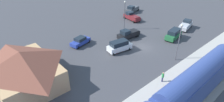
{
  "coord_description": "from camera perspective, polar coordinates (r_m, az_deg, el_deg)",
  "views": [
    {
      "loc": [
        -20.69,
        26.88,
        18.11
      ],
      "look_at": [
        1.66,
        6.95,
        1.0
      ],
      "focal_mm": 29.36,
      "sensor_mm": 36.0,
      "label": 1
    }
  ],
  "objects": [
    {
      "name": "pickup_silver",
      "position": [
        49.88,
        21.99,
        7.52
      ],
      "size": [
        3.09,
        5.7,
        2.14
      ],
      "color": "silver",
      "rests_on": "ground"
    },
    {
      "name": "pickup_charcoal",
      "position": [
        59.52,
        6.35,
        12.89
      ],
      "size": [
        3.17,
        5.71,
        2.14
      ],
      "color": "#47494F",
      "rests_on": "ground"
    },
    {
      "name": "light_pole_near_platform",
      "position": [
        33.61,
        20.28,
        3.85
      ],
      "size": [
        0.44,
        0.44,
        7.0
      ],
      "color": "#515156",
      "rests_on": "ground"
    },
    {
      "name": "sedan_blue",
      "position": [
        38.99,
        -9.83,
        3.05
      ],
      "size": [
        2.87,
        4.81,
        1.74
      ],
      "color": "#283D9E",
      "rests_on": "ground"
    },
    {
      "name": "suv_green",
      "position": [
        43.2,
        18.67,
        5.0
      ],
      "size": [
        2.69,
        5.14,
        2.22
      ],
      "color": "#236638",
      "rests_on": "ground"
    },
    {
      "name": "ground_plane",
      "position": [
        38.45,
        9.42,
        1.21
      ],
      "size": [
        200.0,
        200.0,
        0.0
      ],
      "primitive_type": "plane",
      "color": "#424247"
    },
    {
      "name": "pickup_black",
      "position": [
        41.51,
        5.09,
        5.32
      ],
      "size": [
        2.35,
        5.53,
        2.14
      ],
      "color": "black",
      "rests_on": "ground"
    },
    {
      "name": "suv_white",
      "position": [
        36.02,
        2.32,
        1.62
      ],
      "size": [
        2.7,
        5.15,
        2.22
      ],
      "color": "white",
      "rests_on": "ground"
    },
    {
      "name": "railway_track",
      "position": [
        33.04,
        28.45,
        -7.46
      ],
      "size": [
        4.8,
        70.0,
        0.3
      ],
      "color": "gray",
      "rests_on": "ground"
    },
    {
      "name": "platform",
      "position": [
        34.05,
        22.43,
        -4.65
      ],
      "size": [
        3.2,
        46.0,
        0.3
      ],
      "color": "#B7B2A8",
      "rests_on": "ground"
    },
    {
      "name": "pickup_maroon",
      "position": [
        52.62,
        6.13,
        10.63
      ],
      "size": [
        5.62,
        3.06,
        2.14
      ],
      "color": "maroon",
      "rests_on": "ground"
    },
    {
      "name": "pedestrian_on_platform",
      "position": [
        28.6,
        15.54,
        -7.6
      ],
      "size": [
        0.36,
        0.36,
        1.71
      ],
      "color": "#23284C",
      "rests_on": "platform"
    },
    {
      "name": "station_building",
      "position": [
        29.41,
        -25.87,
        -4.77
      ],
      "size": [
        12.0,
        8.99,
        5.59
      ],
      "color": "tan",
      "rests_on": "ground"
    },
    {
      "name": "light_pole_lot_center",
      "position": [
        45.04,
        3.96,
        12.1
      ],
      "size": [
        0.44,
        0.44,
        7.08
      ],
      "color": "#515156",
      "rests_on": "ground"
    }
  ]
}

